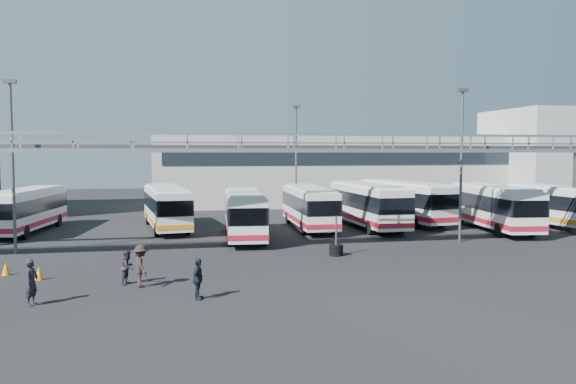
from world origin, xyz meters
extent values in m
plane|color=black|center=(0.00, 0.00, 0.00)|extent=(140.00, 140.00, 0.00)
cube|color=#95989D|center=(0.00, 5.00, 6.10)|extent=(50.00, 1.80, 0.22)
cube|color=#95989D|center=(0.00, 4.15, 7.05)|extent=(50.00, 0.10, 0.10)
cube|color=#95989D|center=(0.00, 5.85, 7.05)|extent=(50.00, 0.10, 0.10)
cube|color=#4C4F54|center=(0.00, 9.00, 6.30)|extent=(45.00, 0.50, 0.35)
cube|color=#9E9E99|center=(12.00, 38.00, 4.00)|extent=(42.00, 14.00, 8.00)
cube|color=#B2B2AD|center=(38.00, 32.00, 5.50)|extent=(14.00, 12.00, 11.00)
cylinder|color=#4C4F54|center=(-16.00, 8.00, 5.00)|extent=(0.18, 0.18, 10.00)
cube|color=#4C4F54|center=(-16.00, 8.00, 10.10)|extent=(0.70, 0.35, 0.22)
cylinder|color=#4C4F54|center=(12.00, 7.00, 5.00)|extent=(0.18, 0.18, 10.00)
cube|color=#4C4F54|center=(12.00, 7.00, 10.10)|extent=(0.70, 0.35, 0.22)
cylinder|color=#4C4F54|center=(4.00, 22.00, 5.00)|extent=(0.18, 0.18, 10.00)
cube|color=#4C4F54|center=(4.00, 22.00, 10.10)|extent=(0.70, 0.35, 0.22)
cube|color=silver|center=(-17.58, 17.46, 1.79)|extent=(3.76, 11.00, 2.69)
cube|color=black|center=(-17.58, 17.46, 2.11)|extent=(3.82, 11.06, 1.08)
cube|color=#A91429|center=(-17.58, 17.46, 0.83)|extent=(3.81, 11.05, 0.34)
cube|color=silver|center=(-17.58, 17.46, 3.21)|extent=(3.38, 9.90, 0.16)
cylinder|color=black|center=(-16.91, 13.90, 0.49)|extent=(0.41, 1.01, 0.98)
cylinder|color=black|center=(-18.25, 21.02, 0.49)|extent=(0.41, 1.01, 0.98)
cylinder|color=black|center=(-16.06, 20.75, 0.49)|extent=(0.41, 1.01, 0.98)
cube|color=silver|center=(-7.39, 17.18, 1.81)|extent=(3.85, 11.16, 2.73)
cube|color=black|center=(-7.39, 17.18, 2.14)|extent=(3.91, 11.22, 1.09)
cube|color=orange|center=(-7.39, 17.18, 0.84)|extent=(3.90, 11.21, 0.35)
cube|color=silver|center=(-7.39, 17.18, 3.26)|extent=(3.46, 10.04, 0.16)
cylinder|color=black|center=(-8.07, 13.57, 0.50)|extent=(0.42, 1.02, 0.99)
cylinder|color=black|center=(-5.84, 13.85, 0.50)|extent=(0.42, 1.02, 0.99)
cylinder|color=black|center=(-8.95, 20.51, 0.50)|extent=(0.42, 1.02, 0.99)
cylinder|color=black|center=(-6.72, 20.79, 0.50)|extent=(0.42, 1.02, 0.99)
cube|color=silver|center=(-2.00, 11.47, 1.78)|extent=(3.23, 10.90, 2.69)
cube|color=black|center=(-2.00, 11.47, 2.10)|extent=(3.29, 10.97, 1.07)
cube|color=#A91429|center=(-2.00, 11.47, 0.83)|extent=(3.28, 10.95, 0.34)
cube|color=silver|center=(-2.00, 11.47, 3.21)|extent=(2.91, 9.81, 0.16)
cylinder|color=black|center=(-3.35, 8.12, 0.49)|extent=(0.36, 1.00, 0.98)
cylinder|color=black|center=(-1.15, 7.96, 0.49)|extent=(0.36, 1.00, 0.98)
cylinder|color=black|center=(-2.84, 14.98, 0.49)|extent=(0.36, 1.00, 0.98)
cylinder|color=black|center=(-0.64, 14.82, 0.49)|extent=(0.36, 1.00, 0.98)
cube|color=silver|center=(3.63, 15.48, 1.79)|extent=(2.80, 10.85, 2.69)
cube|color=black|center=(3.63, 15.48, 2.11)|extent=(2.86, 10.91, 1.08)
cube|color=#A91429|center=(3.63, 15.48, 0.83)|extent=(2.85, 10.90, 0.34)
cube|color=silver|center=(3.63, 15.48, 3.21)|extent=(2.52, 9.77, 0.16)
cylinder|color=black|center=(2.41, 12.07, 0.49)|extent=(0.33, 0.99, 0.98)
cylinder|color=black|center=(4.62, 12.00, 0.49)|extent=(0.33, 0.99, 0.98)
cylinder|color=black|center=(2.64, 18.96, 0.49)|extent=(0.33, 0.99, 0.98)
cylinder|color=black|center=(4.85, 18.89, 0.49)|extent=(0.33, 0.99, 0.98)
cube|color=silver|center=(8.29, 14.95, 1.92)|extent=(2.86, 11.59, 2.89)
cube|color=black|center=(8.29, 14.95, 2.26)|extent=(2.92, 11.66, 1.15)
cube|color=#A91429|center=(8.29, 14.95, 0.89)|extent=(2.91, 11.65, 0.37)
cube|color=silver|center=(8.29, 14.95, 3.44)|extent=(2.58, 10.43, 0.17)
cylinder|color=black|center=(7.18, 11.23, 0.52)|extent=(0.34, 1.06, 1.05)
cylinder|color=black|center=(9.56, 11.28, 0.52)|extent=(0.34, 1.06, 1.05)
cylinder|color=black|center=(7.03, 18.62, 0.52)|extent=(0.34, 1.06, 1.05)
cylinder|color=black|center=(9.41, 18.67, 0.52)|extent=(0.34, 1.06, 1.05)
cube|color=silver|center=(12.31, 17.35, 1.91)|extent=(4.59, 11.80, 2.88)
cube|color=black|center=(12.31, 17.35, 2.25)|extent=(4.66, 11.87, 1.15)
cube|color=#A91429|center=(12.31, 17.35, 0.89)|extent=(4.65, 11.85, 0.37)
cube|color=silver|center=(12.31, 17.35, 3.43)|extent=(4.13, 10.62, 0.17)
cylinder|color=black|center=(11.78, 13.52, 0.52)|extent=(0.49, 1.09, 1.05)
cylinder|color=black|center=(14.12, 13.93, 0.52)|extent=(0.49, 1.09, 1.05)
cylinder|color=black|center=(10.49, 20.78, 0.52)|extent=(0.49, 1.09, 1.05)
cylinder|color=black|center=(12.83, 21.19, 0.52)|extent=(0.49, 1.09, 1.05)
cube|color=silver|center=(17.30, 11.66, 1.88)|extent=(3.95, 11.56, 2.83)
cube|color=black|center=(17.30, 11.66, 2.21)|extent=(4.02, 11.62, 1.13)
cube|color=#A91429|center=(17.30, 11.66, 0.88)|extent=(4.01, 11.61, 0.36)
cube|color=silver|center=(17.30, 11.66, 3.38)|extent=(3.56, 10.40, 0.16)
cylinder|color=black|center=(15.70, 8.21, 0.51)|extent=(0.43, 1.06, 1.03)
cylinder|color=black|center=(18.01, 7.92, 0.51)|extent=(0.43, 1.06, 1.03)
cylinder|color=black|center=(16.59, 15.40, 0.51)|extent=(0.43, 1.06, 1.03)
cylinder|color=black|center=(18.91, 15.12, 0.51)|extent=(0.43, 1.06, 1.03)
cube|color=silver|center=(23.05, 11.48, 1.82)|extent=(3.41, 11.13, 2.74)
cube|color=black|center=(23.05, 11.48, 2.14)|extent=(3.47, 11.20, 1.10)
cube|color=orange|center=(23.05, 11.48, 0.85)|extent=(3.46, 11.19, 0.35)
cube|color=silver|center=(23.05, 11.48, 3.27)|extent=(3.06, 10.02, 0.16)
cylinder|color=black|center=(21.63, 14.88, 0.50)|extent=(0.38, 1.02, 1.00)
cylinder|color=black|center=(23.88, 15.07, 0.50)|extent=(0.38, 1.02, 1.00)
imported|color=black|center=(-12.26, -4.15, 0.92)|extent=(0.61, 0.76, 1.84)
imported|color=#2C2331|center=(-8.87, -1.17, 0.77)|extent=(0.84, 0.93, 1.55)
imported|color=black|center=(-8.24, -1.91, 0.95)|extent=(1.05, 1.38, 1.90)
imported|color=black|center=(-5.85, -4.55, 0.85)|extent=(0.75, 1.08, 1.69)
cone|color=orange|center=(-13.04, 0.49, 0.32)|extent=(0.42, 0.42, 0.65)
cone|color=orange|center=(-14.87, 1.91, 0.32)|extent=(0.45, 0.45, 0.63)
cylinder|color=black|center=(2.43, 3.77, 0.12)|extent=(0.81, 0.81, 0.19)
cylinder|color=black|center=(2.43, 3.77, 0.33)|extent=(0.81, 0.81, 0.19)
cylinder|color=black|center=(2.43, 3.77, 0.54)|extent=(0.81, 0.81, 0.19)
cylinder|color=#4C4F54|center=(2.43, 3.77, 1.16)|extent=(0.12, 0.12, 2.32)
camera|label=1|loc=(-6.71, -27.32, 5.97)|focal=35.00mm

